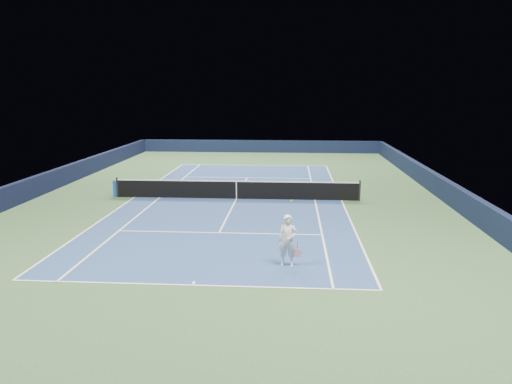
{
  "coord_description": "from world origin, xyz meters",
  "views": [
    {
      "loc": [
        2.84,
        -25.52,
        5.65
      ],
      "look_at": [
        1.24,
        -3.0,
        1.0
      ],
      "focal_mm": 35.0,
      "sensor_mm": 36.0,
      "label": 1
    }
  ],
  "objects": [
    {
      "name": "ground",
      "position": [
        0.0,
        0.0,
        0.0
      ],
      "size": [
        40.0,
        40.0,
        0.0
      ],
      "primitive_type": "plane",
      "color": "#33512C",
      "rests_on": "ground"
    },
    {
      "name": "wall_far",
      "position": [
        0.0,
        19.82,
        0.55
      ],
      "size": [
        22.0,
        0.35,
        1.1
      ],
      "primitive_type": "cube",
      "color": "#111733",
      "rests_on": "ground"
    },
    {
      "name": "wall_right",
      "position": [
        10.82,
        0.0,
        0.55
      ],
      "size": [
        0.35,
        40.0,
        1.1
      ],
      "primitive_type": "cube",
      "color": "#101832",
      "rests_on": "ground"
    },
    {
      "name": "wall_left",
      "position": [
        -10.82,
        0.0,
        0.55
      ],
      "size": [
        0.35,
        40.0,
        1.1
      ],
      "primitive_type": "cube",
      "color": "black",
      "rests_on": "ground"
    },
    {
      "name": "court_surface",
      "position": [
        0.0,
        0.0,
        0.0
      ],
      "size": [
        10.97,
        23.77,
        0.01
      ],
      "primitive_type": "cube",
      "color": "navy",
      "rests_on": "ground"
    },
    {
      "name": "baseline_far",
      "position": [
        0.0,
        11.88,
        0.01
      ],
      "size": [
        10.97,
        0.08,
        0.0
      ],
      "primitive_type": "cube",
      "color": "white",
      "rests_on": "ground"
    },
    {
      "name": "baseline_near",
      "position": [
        0.0,
        -11.88,
        0.01
      ],
      "size": [
        10.97,
        0.08,
        0.0
      ],
      "primitive_type": "cube",
      "color": "white",
      "rests_on": "ground"
    },
    {
      "name": "sideline_doubles_right",
      "position": [
        5.49,
        0.0,
        0.01
      ],
      "size": [
        0.08,
        23.77,
        0.0
      ],
      "primitive_type": "cube",
      "color": "white",
      "rests_on": "ground"
    },
    {
      "name": "sideline_doubles_left",
      "position": [
        -5.49,
        0.0,
        0.01
      ],
      "size": [
        0.08,
        23.77,
        0.0
      ],
      "primitive_type": "cube",
      "color": "white",
      "rests_on": "ground"
    },
    {
      "name": "sideline_singles_right",
      "position": [
        4.12,
        0.0,
        0.01
      ],
      "size": [
        0.08,
        23.77,
        0.0
      ],
      "primitive_type": "cube",
      "color": "white",
      "rests_on": "ground"
    },
    {
      "name": "sideline_singles_left",
      "position": [
        -4.12,
        0.0,
        0.01
      ],
      "size": [
        0.08,
        23.77,
        0.0
      ],
      "primitive_type": "cube",
      "color": "white",
      "rests_on": "ground"
    },
    {
      "name": "service_line_far",
      "position": [
        0.0,
        6.4,
        0.01
      ],
      "size": [
        8.23,
        0.08,
        0.0
      ],
      "primitive_type": "cube",
      "color": "white",
      "rests_on": "ground"
    },
    {
      "name": "service_line_near",
      "position": [
        0.0,
        -6.4,
        0.01
      ],
      "size": [
        8.23,
        0.08,
        0.0
      ],
      "primitive_type": "cube",
      "color": "white",
      "rests_on": "ground"
    },
    {
      "name": "center_service_line",
      "position": [
        0.0,
        0.0,
        0.01
      ],
      "size": [
        0.08,
        12.8,
        0.0
      ],
      "primitive_type": "cube",
      "color": "white",
      "rests_on": "ground"
    },
    {
      "name": "center_mark_far",
      "position": [
        0.0,
        11.73,
        0.01
      ],
      "size": [
        0.08,
        0.3,
        0.0
      ],
      "primitive_type": "cube",
      "color": "white",
      "rests_on": "ground"
    },
    {
      "name": "center_mark_near",
      "position": [
        0.0,
        -11.73,
        0.01
      ],
      "size": [
        0.08,
        0.3,
        0.0
      ],
      "primitive_type": "cube",
      "color": "white",
      "rests_on": "ground"
    },
    {
      "name": "tennis_net",
      "position": [
        0.0,
        0.0,
        0.5
      ],
      "size": [
        12.9,
        0.1,
        1.07
      ],
      "color": "black",
      "rests_on": "ground"
    },
    {
      "name": "sponsor_cube",
      "position": [
        -6.4,
        0.32,
        0.44
      ],
      "size": [
        0.61,
        0.53,
        0.87
      ],
      "color": "#1C52AB",
      "rests_on": "ground"
    },
    {
      "name": "tennis_player",
      "position": [
        2.78,
        -10.0,
        0.85
      ],
      "size": [
        0.8,
        1.27,
        1.98
      ],
      "color": "white",
      "rests_on": "ground"
    }
  ]
}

